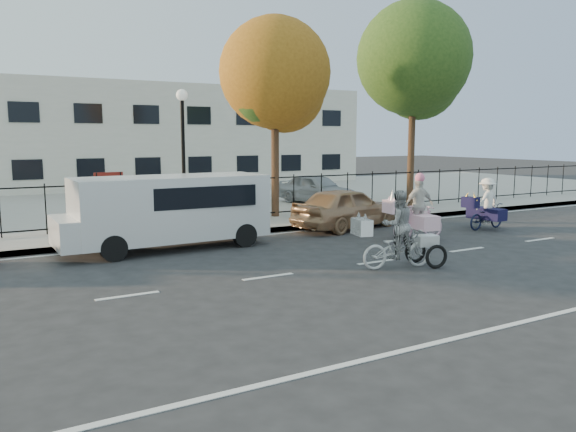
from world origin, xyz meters
TOP-DOWN VIEW (x-y plane):
  - ground at (0.00, 0.00)m, footprint 120.00×120.00m
  - road_markings at (0.00, 0.00)m, footprint 60.00×9.52m
  - curb at (0.00, 5.05)m, footprint 60.00×0.10m
  - sidewalk at (0.00, 6.10)m, footprint 60.00×2.20m
  - parking_lot at (0.00, 15.00)m, footprint 60.00×15.60m
  - iron_fence at (0.00, 7.20)m, footprint 58.00×0.06m
  - building at (0.00, 25.00)m, footprint 34.00×10.00m
  - lamppost at (0.50, 6.80)m, footprint 0.36×0.36m
  - street_sign at (-1.85, 6.80)m, footprint 0.85×0.06m
  - zebra_trike at (2.98, -0.71)m, footprint 2.10×1.08m
  - unicorn_bike at (5.84, 1.77)m, footprint 1.98×1.39m
  - bull_bike at (9.12, 2.13)m, footprint 1.83×1.26m
  - white_van at (-0.91, 4.07)m, footprint 5.55×1.99m
  - gold_sedan at (5.24, 4.50)m, footprint 4.29×2.52m
  - lot_car_c at (0.11, 9.68)m, footprint 2.80×4.46m
  - lot_car_d at (7.43, 9.81)m, footprint 2.31×3.99m
  - tree_mid at (4.23, 7.36)m, footprint 3.92×3.92m
  - tree_east at (10.60, 7.36)m, footprint 4.61×4.61m

SIDE VIEW (x-z plane):
  - ground at x=0.00m, z-range 0.00..0.00m
  - road_markings at x=0.00m, z-range 0.00..0.01m
  - curb at x=0.00m, z-range 0.00..0.15m
  - sidewalk at x=0.00m, z-range 0.00..0.15m
  - parking_lot at x=0.00m, z-range 0.00..0.15m
  - bull_bike at x=9.12m, z-range -0.17..1.52m
  - gold_sedan at x=5.24m, z-range 0.00..1.37m
  - zebra_trike at x=2.98m, z-range -0.21..1.59m
  - unicorn_bike at x=5.84m, z-range -0.26..1.71m
  - lot_car_d at x=7.43m, z-range 0.15..1.43m
  - lot_car_c at x=0.11m, z-range 0.15..1.54m
  - iron_fence at x=0.00m, z-range 0.15..1.65m
  - white_van at x=-0.91m, z-range 0.10..2.06m
  - street_sign at x=-1.85m, z-range 0.52..2.32m
  - building at x=0.00m, z-range 0.00..6.00m
  - lamppost at x=0.50m, z-range 0.95..5.28m
  - tree_mid at x=4.23m, z-range 1.44..8.62m
  - tree_east at x=10.60m, z-range 1.69..10.15m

